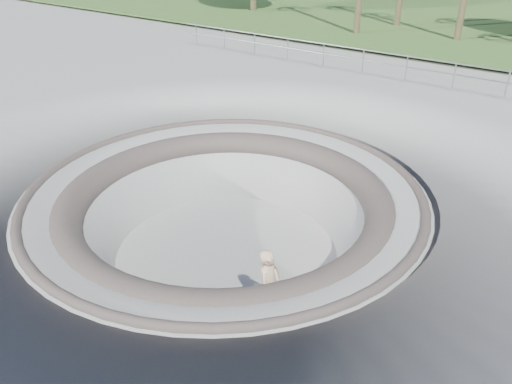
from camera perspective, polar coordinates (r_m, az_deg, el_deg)
ground at (r=12.92m, az=-3.57°, el=0.23°), size 180.00×180.00×0.00m
skate_bowl at (r=13.88m, az=-3.34°, el=-6.43°), size 14.00×14.00×4.10m
safety_railing at (r=22.59m, az=16.81°, el=13.46°), size 25.00×0.06×1.03m
skateboard at (r=11.70m, az=1.41°, el=-14.35°), size 0.75×0.44×0.08m
skater at (r=11.08m, az=1.47°, el=-10.79°), size 0.56×0.74×1.85m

